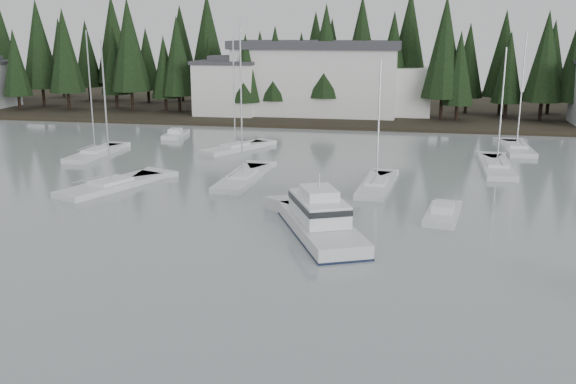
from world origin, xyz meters
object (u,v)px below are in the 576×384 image
at_px(sailboat_3, 111,187).
at_px(sailboat_6, 376,187).
at_px(harbor_inn, 330,79).
at_px(sailboat_0, 235,149).
at_px(sailboat_1, 243,180).
at_px(runabout_1, 442,216).
at_px(sailboat_10, 95,155).
at_px(cabin_cruiser_center, 320,224).
at_px(runabout_3, 175,136).
at_px(sailboat_7, 496,169).
at_px(house_west, 227,87).
at_px(sailboat_9, 516,150).

xyz_separation_m(sailboat_3, sailboat_6, (22.26, 4.33, 0.00)).
relative_size(harbor_inn, sailboat_3, 2.29).
bearing_deg(sailboat_0, sailboat_1, -133.59).
bearing_deg(runabout_1, sailboat_10, 73.25).
bearing_deg(cabin_cruiser_center, sailboat_0, 2.03).
bearing_deg(harbor_inn, runabout_3, -127.38).
bearing_deg(sailboat_10, sailboat_3, -147.10).
xyz_separation_m(cabin_cruiser_center, sailboat_7, (13.87, 23.10, -0.65)).
distance_m(house_west, runabout_3, 18.95).
distance_m(sailboat_3, sailboat_7, 36.07).
bearing_deg(sailboat_1, house_west, 19.35).
xyz_separation_m(house_west, runabout_1, (30.05, -48.14, -4.52)).
height_order(sailboat_3, runabout_3, sailboat_3).
xyz_separation_m(sailboat_6, runabout_3, (-26.36, 21.82, 0.07)).
bearing_deg(runabout_1, sailboat_7, -9.64).
height_order(cabin_cruiser_center, sailboat_3, sailboat_3).
bearing_deg(sailboat_6, sailboat_1, 92.13).
distance_m(sailboat_0, sailboat_3, 19.72).
relative_size(sailboat_0, sailboat_6, 1.15).
bearing_deg(sailboat_7, sailboat_6, 132.28).
relative_size(harbor_inn, sailboat_0, 2.27).
distance_m(cabin_cruiser_center, sailboat_9, 37.84).
bearing_deg(sailboat_9, sailboat_0, 99.05).
bearing_deg(sailboat_1, sailboat_0, 19.54).
distance_m(sailboat_10, runabout_3, 13.77).
relative_size(cabin_cruiser_center, sailboat_10, 0.84).
relative_size(sailboat_9, runabout_1, 2.24).
height_order(harbor_inn, sailboat_6, harbor_inn).
distance_m(cabin_cruiser_center, runabout_1, 9.75).
relative_size(sailboat_3, sailboat_7, 1.07).
xyz_separation_m(cabin_cruiser_center, sailboat_9, (17.18, 33.71, -0.64)).
xyz_separation_m(house_west, sailboat_1, (12.91, -39.65, -4.58)).
xyz_separation_m(harbor_inn, sailboat_1, (-2.14, -42.99, -5.70)).
relative_size(cabin_cruiser_center, sailboat_7, 0.95).
relative_size(sailboat_1, sailboat_9, 1.10).
distance_m(harbor_inn, sailboat_1, 43.42).
distance_m(sailboat_1, sailboat_6, 11.95).
bearing_deg(sailboat_10, runabout_1, -114.31).
bearing_deg(sailboat_3, harbor_inn, 7.06).
xyz_separation_m(harbor_inn, sailboat_3, (-12.46, -47.82, -5.72)).
xyz_separation_m(cabin_cruiser_center, sailboat_0, (-13.64, 27.90, -0.63)).
xyz_separation_m(harbor_inn, runabout_1, (15.01, -51.48, -5.64)).
distance_m(sailboat_6, runabout_1, 9.54).
distance_m(house_west, sailboat_1, 41.95).
height_order(cabin_cruiser_center, sailboat_7, sailboat_7).
bearing_deg(sailboat_0, harbor_inn, 15.05).
height_order(cabin_cruiser_center, sailboat_10, sailboat_10).
relative_size(cabin_cruiser_center, sailboat_9, 0.86).
bearing_deg(sailboat_7, sailboat_10, 92.10).
relative_size(house_west, harbor_inn, 0.32).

